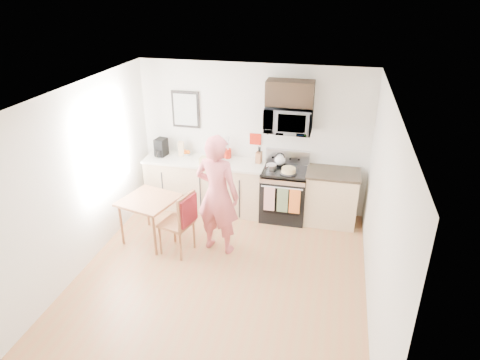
% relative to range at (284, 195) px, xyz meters
% --- Properties ---
extents(floor, '(4.60, 4.60, 0.00)m').
position_rel_range_xyz_m(floor, '(-0.63, -1.98, -0.44)').
color(floor, '#AE6D43').
rests_on(floor, ground).
extents(back_wall, '(4.00, 0.04, 2.60)m').
position_rel_range_xyz_m(back_wall, '(-0.63, 0.32, 0.86)').
color(back_wall, white).
rests_on(back_wall, floor).
extents(front_wall, '(4.00, 0.04, 2.60)m').
position_rel_range_xyz_m(front_wall, '(-0.63, -4.28, 0.86)').
color(front_wall, white).
rests_on(front_wall, floor).
extents(left_wall, '(0.04, 4.60, 2.60)m').
position_rel_range_xyz_m(left_wall, '(-2.63, -1.98, 0.86)').
color(left_wall, white).
rests_on(left_wall, floor).
extents(right_wall, '(0.04, 4.60, 2.60)m').
position_rel_range_xyz_m(right_wall, '(1.37, -1.98, 0.86)').
color(right_wall, white).
rests_on(right_wall, floor).
extents(ceiling, '(4.00, 4.60, 0.04)m').
position_rel_range_xyz_m(ceiling, '(-0.63, -1.98, 2.16)').
color(ceiling, white).
rests_on(ceiling, back_wall).
extents(window, '(0.06, 1.40, 1.50)m').
position_rel_range_xyz_m(window, '(-2.59, -1.18, 1.11)').
color(window, white).
rests_on(window, left_wall).
extents(cabinet_left, '(2.10, 0.60, 0.90)m').
position_rel_range_xyz_m(cabinet_left, '(-1.43, 0.02, 0.01)').
color(cabinet_left, tan).
rests_on(cabinet_left, floor).
extents(countertop_left, '(2.14, 0.64, 0.04)m').
position_rel_range_xyz_m(countertop_left, '(-1.43, 0.02, 0.48)').
color(countertop_left, white).
rests_on(countertop_left, cabinet_left).
extents(cabinet_right, '(0.84, 0.60, 0.90)m').
position_rel_range_xyz_m(cabinet_right, '(0.80, 0.02, 0.01)').
color(cabinet_right, tan).
rests_on(cabinet_right, floor).
extents(countertop_right, '(0.88, 0.64, 0.04)m').
position_rel_range_xyz_m(countertop_right, '(0.80, 0.02, 0.48)').
color(countertop_right, black).
rests_on(countertop_right, cabinet_right).
extents(range, '(0.76, 0.70, 1.16)m').
position_rel_range_xyz_m(range, '(0.00, 0.00, 0.00)').
color(range, black).
rests_on(range, floor).
extents(microwave, '(0.76, 0.51, 0.42)m').
position_rel_range_xyz_m(microwave, '(-0.00, 0.10, 1.32)').
color(microwave, '#B9B9BE').
rests_on(microwave, back_wall).
extents(upper_cabinet, '(0.76, 0.35, 0.40)m').
position_rel_range_xyz_m(upper_cabinet, '(-0.00, 0.15, 1.74)').
color(upper_cabinet, black).
rests_on(upper_cabinet, back_wall).
extents(wall_art, '(0.50, 0.04, 0.65)m').
position_rel_range_xyz_m(wall_art, '(-1.83, 0.30, 1.31)').
color(wall_art, black).
rests_on(wall_art, back_wall).
extents(wall_trivet, '(0.20, 0.02, 0.20)m').
position_rel_range_xyz_m(wall_trivet, '(-0.58, 0.31, 0.86)').
color(wall_trivet, '#A21B0D').
rests_on(wall_trivet, back_wall).
extents(person, '(0.76, 0.57, 1.88)m').
position_rel_range_xyz_m(person, '(-0.85, -1.20, 0.50)').
color(person, '#B83242').
rests_on(person, floor).
extents(dining_table, '(0.82, 0.82, 0.73)m').
position_rel_range_xyz_m(dining_table, '(-1.97, -1.19, 0.21)').
color(dining_table, brown).
rests_on(dining_table, floor).
extents(chair, '(0.56, 0.53, 1.02)m').
position_rel_range_xyz_m(chair, '(-1.30, -1.45, 0.22)').
color(chair, brown).
rests_on(chair, floor).
extents(knife_block, '(0.11, 0.14, 0.20)m').
position_rel_range_xyz_m(knife_block, '(-0.48, 0.13, 0.60)').
color(knife_block, brown).
rests_on(knife_block, countertop_left).
extents(utensil_crock, '(0.13, 0.13, 0.39)m').
position_rel_range_xyz_m(utensil_crock, '(-1.06, 0.23, 0.66)').
color(utensil_crock, '#A21B0D').
rests_on(utensil_crock, countertop_left).
extents(fruit_bowl, '(0.23, 0.23, 0.10)m').
position_rel_range_xyz_m(fruit_bowl, '(-1.82, 0.19, 0.54)').
color(fruit_bowl, white).
rests_on(fruit_bowl, countertop_left).
extents(milk_carton, '(0.12, 0.12, 0.26)m').
position_rel_range_xyz_m(milk_carton, '(-1.90, 0.15, 0.63)').
color(milk_carton, tan).
rests_on(milk_carton, countertop_left).
extents(coffee_maker, '(0.21, 0.28, 0.32)m').
position_rel_range_xyz_m(coffee_maker, '(-2.25, 0.06, 0.65)').
color(coffee_maker, black).
rests_on(coffee_maker, countertop_left).
extents(bread_bag, '(0.33, 0.17, 0.12)m').
position_rel_range_xyz_m(bread_bag, '(-1.29, -0.13, 0.56)').
color(bread_bag, tan).
rests_on(bread_bag, countertop_left).
extents(cake, '(0.28, 0.28, 0.09)m').
position_rel_range_xyz_m(cake, '(0.07, -0.16, 0.53)').
color(cake, black).
rests_on(cake, range).
extents(kettle, '(0.18, 0.18, 0.23)m').
position_rel_range_xyz_m(kettle, '(-0.11, 0.13, 0.59)').
color(kettle, white).
rests_on(kettle, range).
extents(pot, '(0.18, 0.29, 0.09)m').
position_rel_range_xyz_m(pot, '(-0.23, -0.07, 0.53)').
color(pot, '#B9B9BE').
rests_on(pot, range).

